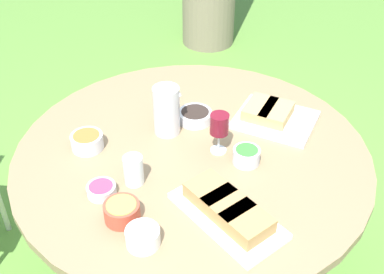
% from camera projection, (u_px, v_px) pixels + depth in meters
% --- Properties ---
extents(ground_plane, '(40.00, 40.00, 0.00)m').
position_uv_depth(ground_plane, '(192.00, 274.00, 2.24)').
color(ground_plane, '#5B8C38').
extents(dining_table, '(1.33, 1.33, 0.74)m').
position_uv_depth(dining_table, '(192.00, 172.00, 1.87)').
color(dining_table, '#4C4C51').
rests_on(dining_table, ground_plane).
extents(water_pitcher, '(0.11, 0.10, 0.20)m').
position_uv_depth(water_pitcher, '(167.00, 110.00, 1.83)').
color(water_pitcher, silver).
rests_on(water_pitcher, dining_table).
extents(wine_glass, '(0.07, 0.07, 0.16)m').
position_uv_depth(wine_glass, '(219.00, 126.00, 1.72)').
color(wine_glass, silver).
rests_on(wine_glass, dining_table).
extents(platter_bread_main, '(0.39, 0.41, 0.07)m').
position_uv_depth(platter_bread_main, '(227.00, 210.00, 1.50)').
color(platter_bread_main, white).
rests_on(platter_bread_main, dining_table).
extents(platter_charcuterie, '(0.38, 0.35, 0.06)m').
position_uv_depth(platter_charcuterie, '(272.00, 115.00, 1.94)').
color(platter_charcuterie, white).
rests_on(platter_charcuterie, dining_table).
extents(bowl_fries, '(0.11, 0.11, 0.06)m').
position_uv_depth(bowl_fries, '(122.00, 211.00, 1.50)').
color(bowl_fries, '#B74733').
rests_on(bowl_fries, dining_table).
extents(bowl_salad, '(0.10, 0.10, 0.06)m').
position_uv_depth(bowl_salad, '(246.00, 155.00, 1.72)').
color(bowl_salad, silver).
rests_on(bowl_salad, dining_table).
extents(bowl_olives, '(0.14, 0.14, 0.04)m').
position_uv_depth(bowl_olives, '(196.00, 116.00, 1.94)').
color(bowl_olives, silver).
rests_on(bowl_olives, dining_table).
extents(bowl_dip_red, '(0.10, 0.10, 0.04)m').
position_uv_depth(bowl_dip_red, '(101.00, 190.00, 1.60)').
color(bowl_dip_red, silver).
rests_on(bowl_dip_red, dining_table).
extents(bowl_dip_cream, '(0.10, 0.10, 0.06)m').
position_uv_depth(bowl_dip_cream, '(143.00, 236.00, 1.42)').
color(bowl_dip_cream, white).
rests_on(bowl_dip_cream, dining_table).
extents(bowl_roasted_veg, '(0.12, 0.12, 0.06)m').
position_uv_depth(bowl_roasted_veg, '(87.00, 141.00, 1.79)').
color(bowl_roasted_veg, silver).
rests_on(bowl_roasted_veg, dining_table).
extents(cup_water_near, '(0.07, 0.07, 0.11)m').
position_uv_depth(cup_water_near, '(134.00, 170.00, 1.62)').
color(cup_water_near, silver).
rests_on(cup_water_near, dining_table).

